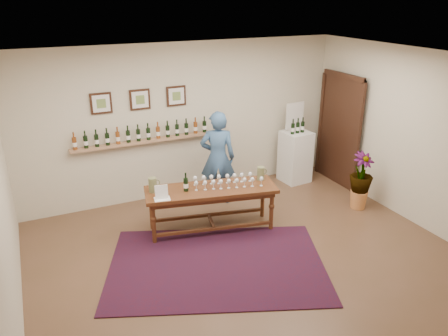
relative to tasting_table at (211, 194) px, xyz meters
name	(u,v)px	position (x,y,z in m)	size (l,w,h in m)	color
ground	(247,257)	(0.15, -0.96, -0.62)	(6.00, 6.00, 0.00)	brown
room_shell	(301,131)	(2.26, 0.89, 0.50)	(6.00, 6.00, 6.00)	beige
rug	(217,265)	(-0.34, -0.97, -0.61)	(2.99, 2.00, 0.02)	#4C0D16
tasting_table	(211,194)	(0.00, 0.00, 0.00)	(2.14, 1.07, 0.73)	#412210
table_glasses	(224,181)	(0.22, -0.01, 0.19)	(1.18, 0.27, 0.16)	white
table_bottles	(186,180)	(-0.37, 0.11, 0.27)	(0.30, 0.17, 0.32)	black
pitcher_left	(153,185)	(-0.86, 0.25, 0.23)	(0.15, 0.15, 0.23)	#686C43
pitcher_right	(261,173)	(0.87, -0.04, 0.22)	(0.14, 0.14, 0.22)	#686C43
menu_card	(161,192)	(-0.81, -0.03, 0.22)	(0.23, 0.17, 0.21)	silver
display_pedestal	(295,157)	(2.31, 1.10, -0.10)	(0.51, 0.51, 1.03)	white
pedestal_bottles	(298,125)	(2.28, 1.04, 0.57)	(0.32, 0.08, 0.32)	black
info_sign	(295,116)	(2.35, 1.26, 0.70)	(0.42, 0.02, 0.58)	silver
potted_plant	(361,181)	(2.67, -0.41, -0.10)	(0.50, 0.50, 0.89)	#CC7F44
person	(218,158)	(0.51, 0.88, 0.23)	(0.62, 0.41, 1.70)	#395C87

